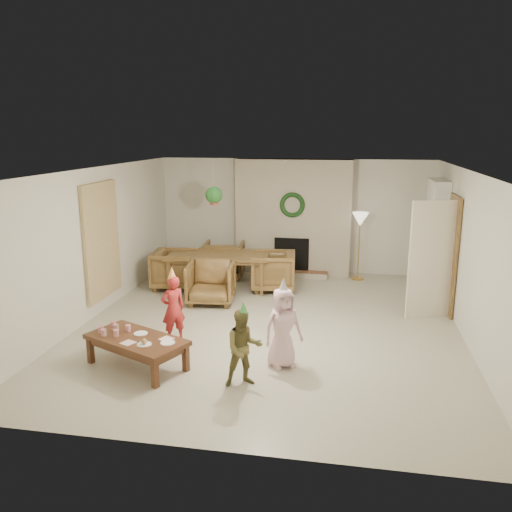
% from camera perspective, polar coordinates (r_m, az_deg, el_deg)
% --- Properties ---
extents(floor, '(7.00, 7.00, 0.00)m').
position_cam_1_polar(floor, '(8.57, 1.51, -7.55)').
color(floor, '#B7B29E').
rests_on(floor, ground).
extents(ceiling, '(7.00, 7.00, 0.00)m').
position_cam_1_polar(ceiling, '(8.02, 1.62, 9.37)').
color(ceiling, white).
rests_on(ceiling, wall_back).
extents(wall_back, '(7.00, 0.00, 7.00)m').
position_cam_1_polar(wall_back, '(11.61, 4.21, 4.43)').
color(wall_back, silver).
rests_on(wall_back, floor).
extents(wall_front, '(7.00, 0.00, 7.00)m').
position_cam_1_polar(wall_front, '(4.92, -4.75, -8.38)').
color(wall_front, silver).
rests_on(wall_front, floor).
extents(wall_left, '(0.00, 7.00, 7.00)m').
position_cam_1_polar(wall_left, '(9.14, -17.37, 1.35)').
color(wall_left, silver).
rests_on(wall_left, floor).
extents(wall_right, '(0.00, 7.00, 7.00)m').
position_cam_1_polar(wall_right, '(8.31, 22.47, -0.25)').
color(wall_right, silver).
rests_on(wall_right, floor).
extents(fireplace_mass, '(2.50, 0.40, 2.50)m').
position_cam_1_polar(fireplace_mass, '(11.42, 4.10, 4.27)').
color(fireplace_mass, '#5C1E18').
rests_on(fireplace_mass, floor).
extents(fireplace_hearth, '(1.60, 0.30, 0.12)m').
position_cam_1_polar(fireplace_hearth, '(11.33, 3.81, -1.96)').
color(fireplace_hearth, brown).
rests_on(fireplace_hearth, floor).
extents(fireplace_firebox, '(0.75, 0.12, 0.75)m').
position_cam_1_polar(fireplace_firebox, '(11.40, 3.94, 0.16)').
color(fireplace_firebox, black).
rests_on(fireplace_firebox, floor).
extents(fireplace_wreath, '(0.54, 0.10, 0.54)m').
position_cam_1_polar(fireplace_wreath, '(11.14, 4.00, 5.61)').
color(fireplace_wreath, '#153817').
rests_on(fireplace_wreath, fireplace_mass).
extents(floor_lamp_base, '(0.27, 0.27, 0.03)m').
position_cam_1_polar(floor_lamp_base, '(11.33, 11.07, -2.43)').
color(floor_lamp_base, gold).
rests_on(floor_lamp_base, floor).
extents(floor_lamp_post, '(0.03, 0.03, 1.29)m').
position_cam_1_polar(floor_lamp_post, '(11.17, 11.22, 0.80)').
color(floor_lamp_post, gold).
rests_on(floor_lamp_post, floor).
extents(floor_lamp_shade, '(0.34, 0.34, 0.29)m').
position_cam_1_polar(floor_lamp_shade, '(11.05, 11.37, 3.95)').
color(floor_lamp_shade, beige).
rests_on(floor_lamp_shade, floor_lamp_post).
extents(bookshelf_carcass, '(0.30, 1.00, 2.20)m').
position_cam_1_polar(bookshelf_carcass, '(10.52, 19.04, 1.93)').
color(bookshelf_carcass, white).
rests_on(bookshelf_carcass, floor).
extents(bookshelf_shelf_a, '(0.30, 0.92, 0.03)m').
position_cam_1_polar(bookshelf_shelf_a, '(10.66, 18.66, -1.49)').
color(bookshelf_shelf_a, white).
rests_on(bookshelf_shelf_a, bookshelf_carcass).
extents(bookshelf_shelf_b, '(0.30, 0.92, 0.03)m').
position_cam_1_polar(bookshelf_shelf_b, '(10.57, 18.83, 0.61)').
color(bookshelf_shelf_b, white).
rests_on(bookshelf_shelf_b, bookshelf_carcass).
extents(bookshelf_shelf_c, '(0.30, 0.92, 0.03)m').
position_cam_1_polar(bookshelf_shelf_c, '(10.49, 18.99, 2.74)').
color(bookshelf_shelf_c, white).
rests_on(bookshelf_shelf_c, bookshelf_carcass).
extents(bookshelf_shelf_d, '(0.30, 0.92, 0.03)m').
position_cam_1_polar(bookshelf_shelf_d, '(10.43, 19.16, 4.90)').
color(bookshelf_shelf_d, white).
rests_on(bookshelf_shelf_d, bookshelf_carcass).
extents(books_row_lower, '(0.20, 0.40, 0.24)m').
position_cam_1_polar(books_row_lower, '(10.48, 18.73, -0.95)').
color(books_row_lower, '#A2311D').
rests_on(books_row_lower, bookshelf_shelf_a).
extents(books_row_mid, '(0.20, 0.44, 0.24)m').
position_cam_1_polar(books_row_mid, '(10.58, 18.74, 1.41)').
color(books_row_mid, navy).
rests_on(books_row_mid, bookshelf_shelf_b).
extents(books_row_upper, '(0.20, 0.36, 0.22)m').
position_cam_1_polar(books_row_upper, '(10.37, 19.02, 3.35)').
color(books_row_upper, gold).
rests_on(books_row_upper, bookshelf_shelf_c).
extents(door_frame, '(0.05, 0.86, 2.04)m').
position_cam_1_polar(door_frame, '(9.50, 20.66, 0.11)').
color(door_frame, brown).
rests_on(door_frame, floor).
extents(door_leaf, '(0.77, 0.32, 2.00)m').
position_cam_1_polar(door_leaf, '(9.07, 18.70, -0.46)').
color(door_leaf, beige).
rests_on(door_leaf, floor).
extents(curtain_panel, '(0.06, 1.20, 2.00)m').
position_cam_1_polar(curtain_panel, '(9.30, -16.59, 1.60)').
color(curtain_panel, beige).
rests_on(curtain_panel, wall_left).
extents(dining_table, '(2.10, 1.31, 0.70)m').
position_cam_1_polar(dining_table, '(10.39, -4.17, -1.74)').
color(dining_table, brown).
rests_on(dining_table, floor).
extents(dining_chair_near, '(0.91, 0.93, 0.78)m').
position_cam_1_polar(dining_chair_near, '(9.54, -4.94, -2.91)').
color(dining_chair_near, brown).
rests_on(dining_chair_near, floor).
extents(dining_chair_far, '(0.91, 0.93, 0.78)m').
position_cam_1_polar(dining_chair_far, '(11.22, -3.52, -0.39)').
color(dining_chair_far, brown).
rests_on(dining_chair_far, floor).
extents(dining_chair_left, '(0.93, 0.91, 0.78)m').
position_cam_1_polar(dining_chair_left, '(10.54, -8.90, -1.44)').
color(dining_chair_left, brown).
rests_on(dining_chair_left, floor).
extents(dining_chair_right, '(0.93, 0.91, 0.78)m').
position_cam_1_polar(dining_chair_right, '(10.27, 1.89, -1.67)').
color(dining_chair_right, brown).
rests_on(dining_chair_right, floor).
extents(hanging_plant_cord, '(0.01, 0.01, 0.70)m').
position_cam_1_polar(hanging_plant_cord, '(9.78, -4.66, 8.03)').
color(hanging_plant_cord, tan).
rests_on(hanging_plant_cord, ceiling).
extents(hanging_plant_pot, '(0.16, 0.16, 0.12)m').
position_cam_1_polar(hanging_plant_pot, '(9.82, -4.62, 5.99)').
color(hanging_plant_pot, maroon).
rests_on(hanging_plant_pot, hanging_plant_cord).
extents(hanging_plant_foliage, '(0.32, 0.32, 0.32)m').
position_cam_1_polar(hanging_plant_foliage, '(9.80, -4.64, 6.69)').
color(hanging_plant_foliage, '#194D1C').
rests_on(hanging_plant_foliage, hanging_plant_pot).
extents(coffee_table_top, '(1.52, 1.19, 0.06)m').
position_cam_1_polar(coffee_table_top, '(7.16, -12.98, -8.94)').
color(coffee_table_top, '#52301B').
rests_on(coffee_table_top, floor).
extents(coffee_table_apron, '(1.38, 1.05, 0.08)m').
position_cam_1_polar(coffee_table_apron, '(7.19, -12.95, -9.48)').
color(coffee_table_apron, '#52301B').
rests_on(coffee_table_apron, floor).
extents(coffee_leg_fl, '(0.10, 0.10, 0.36)m').
position_cam_1_polar(coffee_leg_fl, '(7.52, -17.71, -9.84)').
color(coffee_leg_fl, '#52301B').
rests_on(coffee_leg_fl, floor).
extents(coffee_leg_fr, '(0.10, 0.10, 0.36)m').
position_cam_1_polar(coffee_leg_fr, '(6.65, -11.02, -12.61)').
color(coffee_leg_fr, '#52301B').
rests_on(coffee_leg_fr, floor).
extents(coffee_leg_bl, '(0.10, 0.10, 0.36)m').
position_cam_1_polar(coffee_leg_bl, '(7.84, -14.46, -8.65)').
color(coffee_leg_bl, '#52301B').
rests_on(coffee_leg_bl, floor).
extents(coffee_leg_br, '(0.10, 0.10, 0.36)m').
position_cam_1_polar(coffee_leg_br, '(7.01, -7.71, -11.07)').
color(coffee_leg_br, '#52301B').
rests_on(coffee_leg_br, floor).
extents(cup_a, '(0.10, 0.10, 0.09)m').
position_cam_1_polar(cup_a, '(7.41, -16.67, -7.72)').
color(cup_a, silver).
rests_on(cup_a, coffee_table_top).
extents(cup_b, '(0.10, 0.10, 0.09)m').
position_cam_1_polar(cup_b, '(7.54, -15.42, -7.28)').
color(cup_b, silver).
rests_on(cup_b, coffee_table_top).
extents(cup_c, '(0.10, 0.10, 0.09)m').
position_cam_1_polar(cup_c, '(7.29, -16.37, -8.06)').
color(cup_c, silver).
rests_on(cup_c, coffee_table_top).
extents(cup_d, '(0.10, 0.10, 0.09)m').
position_cam_1_polar(cup_d, '(7.41, -15.11, -7.61)').
color(cup_d, silver).
rests_on(cup_d, coffee_table_top).
extents(cup_e, '(0.10, 0.10, 0.09)m').
position_cam_1_polar(cup_e, '(7.23, -15.12, -8.16)').
color(cup_e, silver).
rests_on(cup_e, coffee_table_top).
extents(cup_f, '(0.10, 0.10, 0.09)m').
position_cam_1_polar(cup_f, '(7.36, -13.86, -7.70)').
color(cup_f, silver).
rests_on(cup_f, coffee_table_top).
extents(plate_a, '(0.25, 0.25, 0.01)m').
position_cam_1_polar(plate_a, '(7.26, -12.54, -8.29)').
color(plate_a, white).
rests_on(plate_a, coffee_table_top).
extents(plate_b, '(0.25, 0.25, 0.01)m').
position_cam_1_polar(plate_b, '(6.90, -12.16, -9.45)').
color(plate_b, white).
rests_on(plate_b, coffee_table_top).
extents(plate_c, '(0.25, 0.25, 0.01)m').
position_cam_1_polar(plate_c, '(6.89, -9.67, -9.36)').
color(plate_c, white).
rests_on(plate_c, coffee_table_top).
extents(food_scoop, '(0.10, 0.10, 0.07)m').
position_cam_1_polar(food_scoop, '(6.88, -12.18, -9.14)').
color(food_scoop, tan).
rests_on(food_scoop, plate_b).
extents(napkin_left, '(0.21, 0.21, 0.01)m').
position_cam_1_polar(napkin_left, '(6.99, -13.86, -9.23)').
color(napkin_left, '#F5B4BD').
rests_on(napkin_left, coffee_table_top).
extents(napkin_right, '(0.21, 0.21, 0.01)m').
position_cam_1_polar(napkin_right, '(7.01, -9.80, -8.95)').
color(napkin_right, '#F5B4BD').
rests_on(napkin_right, coffee_table_top).
extents(child_red, '(0.44, 0.43, 1.01)m').
position_cam_1_polar(child_red, '(7.87, -9.08, -5.73)').
color(child_red, '#AD2525').
rests_on(child_red, floor).
extents(party_hat_red, '(0.18, 0.18, 0.19)m').
position_cam_1_polar(party_hat_red, '(7.71, -9.23, -1.87)').
color(party_hat_red, '#F5DC51').
rests_on(party_hat_red, child_red).
extents(child_plaid, '(0.58, 0.53, 0.98)m').
position_cam_1_polar(child_plaid, '(6.48, -1.36, -10.06)').
color(child_plaid, brown).
rests_on(child_plaid, floor).
extents(party_hat_plaid, '(0.12, 0.12, 0.16)m').
position_cam_1_polar(party_hat_plaid, '(6.29, -1.39, -5.68)').
color(party_hat_plaid, '#4CB250').
rests_on(party_hat_plaid, child_plaid).
extents(child_pink, '(0.64, 0.58, 1.09)m').
position_cam_1_polar(child_pink, '(6.96, 2.97, -7.85)').
color(child_pink, '#F2C2D2').
rests_on(child_pink, floor).
extents(party_hat_pink, '(0.19, 0.19, 0.20)m').
position_cam_1_polar(party_hat_pink, '(6.76, 3.03, -3.19)').
color(party_hat_pink, '#B1B0B7').
rests_on(party_hat_pink, child_pink).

